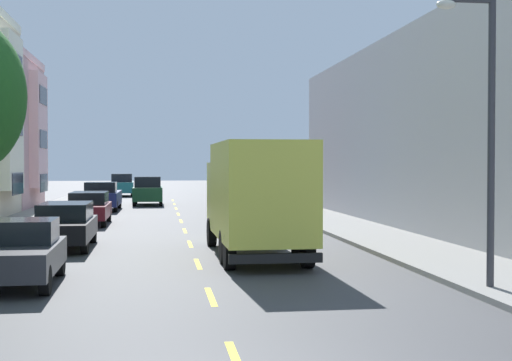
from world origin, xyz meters
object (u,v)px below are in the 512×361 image
at_px(parked_hatchback_silver, 234,192).
at_px(moving_forest_sedan, 148,190).
at_px(parked_hatchback_charcoal, 20,253).
at_px(parked_wagon_black, 65,224).
at_px(delivery_box_truck, 256,193).
at_px(parked_pickup_navy, 102,197).
at_px(parked_sedan_champagne, 221,187).
at_px(parked_pickup_sky, 277,206).
at_px(parked_hatchback_red, 256,200).
at_px(street_lamp, 484,117).
at_px(parked_suv_teal, 122,185).
at_px(parked_wagon_burgundy, 89,207).

xyz_separation_m(parked_hatchback_silver, moving_forest_sedan, (-6.10, -2.19, 0.23)).
relative_size(parked_hatchback_charcoal, parked_wagon_black, 0.86).
bearing_deg(delivery_box_truck, parked_pickup_navy, 105.50).
bearing_deg(delivery_box_truck, parked_sedan_champagne, 86.46).
bearing_deg(parked_sedan_champagne, parked_pickup_sky, -89.82).
height_order(parked_pickup_navy, parked_hatchback_charcoal, parked_pickup_navy).
xyz_separation_m(parked_pickup_navy, parked_hatchback_red, (8.77, -3.81, -0.07)).
height_order(street_lamp, parked_hatchback_silver, street_lamp).
height_order(delivery_box_truck, parked_pickup_sky, delivery_box_truck).
xyz_separation_m(parked_pickup_navy, parked_hatchback_charcoal, (0.12, -26.55, -0.07)).
distance_m(parked_hatchback_silver, parked_sedan_champagne, 11.49).
distance_m(street_lamp, parked_suv_teal, 49.34).
bearing_deg(parked_pickup_sky, moving_forest_sedan, 111.52).
distance_m(parked_pickup_sky, parked_wagon_black, 12.36).
bearing_deg(delivery_box_truck, moving_forest_sedan, 97.34).
distance_m(parked_suv_teal, parked_pickup_sky, 30.86).
xyz_separation_m(parked_wagon_burgundy, parked_wagon_black, (0.09, -9.36, 0.00)).
bearing_deg(parked_pickup_sky, parked_hatchback_silver, 90.54).
xyz_separation_m(parked_hatchback_silver, parked_sedan_champagne, (0.08, 11.49, -0.01)).
bearing_deg(parked_pickup_sky, parked_pickup_navy, 130.58).
bearing_deg(parked_hatchback_red, moving_forest_sedan, 123.36).
relative_size(parked_pickup_navy, parked_hatchback_charcoal, 1.32).
height_order(parked_suv_teal, parked_wagon_black, parked_suv_teal).
bearing_deg(parked_pickup_sky, parked_suv_teal, 106.33).
distance_m(parked_sedan_champagne, moving_forest_sedan, 15.01).
bearing_deg(parked_hatchback_silver, parked_suv_teal, 126.44).
distance_m(delivery_box_truck, parked_hatchback_silver, 30.29).
bearing_deg(parked_sedan_champagne, parked_hatchback_charcoal, -100.74).
bearing_deg(parked_hatchback_silver, parked_pickup_navy, -138.53).
bearing_deg(parked_hatchback_charcoal, parked_pickup_navy, 90.27).
bearing_deg(parked_wagon_black, parked_pickup_navy, 90.66).
bearing_deg(parked_suv_teal, parked_hatchback_red, -69.64).
distance_m(parked_suv_teal, parked_wagon_black, 38.42).
bearing_deg(parked_pickup_sky, parked_sedan_champagne, 90.18).
distance_m(parked_hatchback_red, moving_forest_sedan, 11.18).
height_order(delivery_box_truck, parked_wagon_black, delivery_box_truck).
xyz_separation_m(street_lamp, parked_wagon_burgundy, (-10.23, 19.15, -3.05)).
bearing_deg(moving_forest_sedan, street_lamp, -77.36).
height_order(delivery_box_truck, parked_hatchback_charcoal, delivery_box_truck).
bearing_deg(parked_pickup_navy, parked_hatchback_red, -23.49).
bearing_deg(parked_wagon_black, parked_suv_teal, 90.00).
height_order(parked_hatchback_silver, parked_hatchback_red, same).
distance_m(delivery_box_truck, parked_wagon_burgundy, 14.05).
height_order(parked_pickup_sky, parked_wagon_burgundy, parked_pickup_sky).
xyz_separation_m(street_lamp, parked_hatchback_charcoal, (-10.24, 2.43, -3.10)).
xyz_separation_m(parked_pickup_navy, parked_sedan_champagne, (8.80, 19.21, -0.08)).
bearing_deg(moving_forest_sedan, parked_pickup_navy, -115.39).
bearing_deg(parked_wagon_burgundy, delivery_box_truck, -64.21).
distance_m(parked_pickup_navy, moving_forest_sedan, 6.12).
bearing_deg(parked_wagon_burgundy, parked_sedan_champagne, 73.37).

